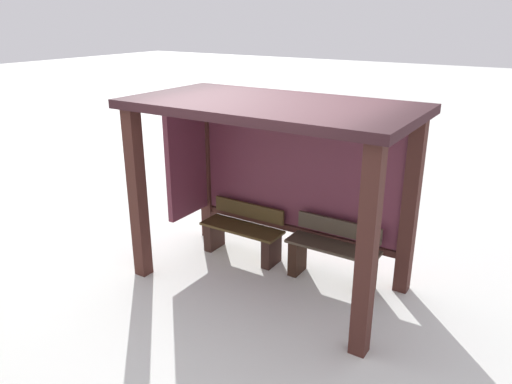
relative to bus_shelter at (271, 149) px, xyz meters
The scene contains 4 objects.
ground_plane 1.64m from the bus_shelter, 62.84° to the right, with size 60.00×60.00×0.00m, color white.
bus_shelter is the anchor object (origin of this frame).
bench_left_inside 1.43m from the bus_shelter, 159.60° to the left, with size 1.13×0.39×0.71m.
bench_center_inside 1.49m from the bus_shelter, 14.80° to the left, with size 1.13×0.35×0.78m.
Camera 1 is at (2.73, -4.58, 3.10)m, focal length 34.42 mm.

